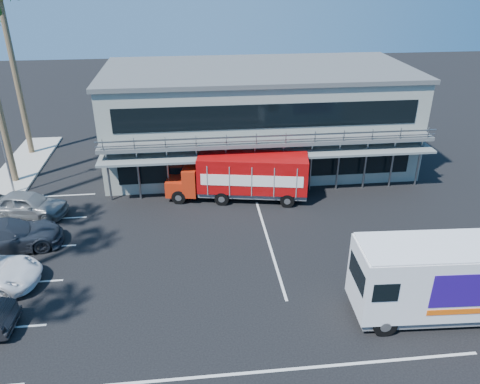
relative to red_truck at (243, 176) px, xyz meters
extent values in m
plane|color=black|center=(-1.16, -8.61, -1.68)|extent=(120.00, 120.00, 0.00)
cube|color=gray|center=(1.84, 6.39, 1.82)|extent=(22.00, 10.00, 7.00)
cube|color=#515454|center=(1.84, 6.39, 5.47)|extent=(22.40, 10.40, 0.30)
cube|color=#515454|center=(1.84, 0.79, 1.92)|extent=(22.00, 1.20, 0.25)
cube|color=gray|center=(1.84, 0.24, 2.42)|extent=(22.00, 0.08, 0.90)
cube|color=slate|center=(1.84, 0.49, 1.22)|extent=(22.00, 1.80, 0.15)
cube|color=black|center=(1.84, 1.37, -0.08)|extent=(20.00, 0.06, 1.60)
cube|color=black|center=(1.84, 1.37, 3.52)|extent=(20.00, 0.06, 1.60)
cylinder|color=brown|center=(-16.26, 9.89, 4.32)|extent=(0.44, 0.44, 12.00)
cylinder|color=gray|center=(-15.36, 2.39, 2.32)|extent=(0.14, 0.14, 8.00)
cube|color=#AE240E|center=(-4.30, 0.78, -0.81)|extent=(1.56, 2.16, 1.05)
cube|color=#AE240E|center=(-3.35, 0.61, -0.32)|extent=(1.25, 2.32, 1.84)
cube|color=black|center=(-3.35, 0.61, 0.20)|extent=(0.38, 1.84, 0.61)
cube|color=#A40A0C|center=(0.62, -0.11, 0.25)|extent=(7.31, 3.41, 2.28)
cube|color=slate|center=(0.62, -0.11, -1.11)|extent=(7.25, 3.09, 0.26)
cube|color=white|center=(0.43, -1.20, 0.16)|extent=(6.37, 1.18, 0.75)
cube|color=white|center=(0.82, 0.98, 0.16)|extent=(6.37, 1.18, 0.75)
cylinder|color=black|center=(-4.22, -0.22, -1.23)|extent=(0.95, 0.44, 0.91)
cylinder|color=black|center=(-3.87, 1.68, -1.23)|extent=(0.95, 0.44, 0.91)
cylinder|color=black|center=(-1.45, -0.72, -1.23)|extent=(0.95, 0.44, 0.91)
cylinder|color=black|center=(-1.11, 1.18, -1.23)|extent=(0.95, 0.44, 0.91)
cylinder|color=black|center=(2.70, -1.47, -1.23)|extent=(0.95, 0.44, 0.91)
cylinder|color=black|center=(3.04, 0.43, -1.23)|extent=(0.95, 0.44, 0.91)
cube|color=white|center=(7.21, -12.19, 0.40)|extent=(7.61, 2.93, 3.00)
cube|color=slate|center=(7.21, -12.19, -1.26)|extent=(7.30, 2.66, 0.37)
cube|color=black|center=(3.49, -12.01, 0.72)|extent=(0.16, 2.11, 1.02)
cube|color=white|center=(7.21, -12.19, 1.93)|extent=(7.46, 2.87, 0.09)
cube|color=navy|center=(8.00, -13.53, 0.62)|extent=(3.85, 0.22, 1.61)
cube|color=navy|center=(8.13, -10.93, 0.62)|extent=(3.85, 0.22, 1.61)
cube|color=#F2590C|center=(8.00, -13.53, -0.45)|extent=(3.85, 0.21, 0.27)
cylinder|color=black|center=(4.48, -13.19, -1.17)|extent=(1.04, 0.33, 1.03)
cylinder|color=black|center=(4.59, -10.93, -1.17)|extent=(1.04, 0.33, 1.03)
cylinder|color=black|center=(9.51, -11.17, -1.17)|extent=(1.04, 0.33, 1.03)
imported|color=#282D35|center=(-13.53, -4.61, -0.83)|extent=(6.28, 3.57, 1.71)
imported|color=slate|center=(-13.40, -0.88, -0.88)|extent=(5.02, 2.83, 1.61)
camera|label=1|loc=(-3.22, -27.51, 12.59)|focal=35.00mm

